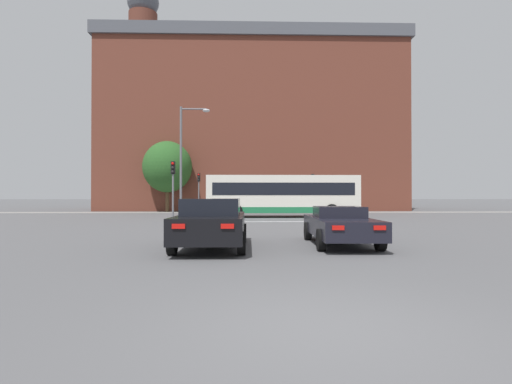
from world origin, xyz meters
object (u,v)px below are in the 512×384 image
traffic_light_far_right (313,186)px  street_lamp_junction (186,151)px  traffic_light_far_left (199,186)px  traffic_light_near_left (173,181)px  pedestrian_waiting (256,202)px  pedestrian_walking_west (354,203)px  bus_crossing_lead (282,195)px  car_saloon_left (212,223)px  car_roadster_right (340,225)px  pedestrian_walking_east (315,203)px

traffic_light_far_right → street_lamp_junction: street_lamp_junction is taller
traffic_light_far_left → street_lamp_junction: bearing=-87.8°
traffic_light_near_left → traffic_light_far_left: (0.11, 12.93, 0.01)m
pedestrian_waiting → pedestrian_walking_west: 9.71m
bus_crossing_lead → traffic_light_near_left: (-7.30, -4.60, 0.89)m
car_saloon_left → street_lamp_junction: (-2.98, 14.71, 3.82)m
traffic_light_near_left → street_lamp_junction: bearing=72.3°
car_roadster_right → traffic_light_far_right: size_ratio=1.29×
traffic_light_far_left → pedestrian_walking_east: (11.08, -0.14, -1.59)m
traffic_light_far_left → pedestrian_waiting: size_ratio=2.15×
car_saloon_left → car_roadster_right: bearing=10.0°
traffic_light_far_left → pedestrian_waiting: 5.75m
traffic_light_far_left → pedestrian_waiting: traffic_light_far_left is taller
traffic_light_near_left → traffic_light_far_right: traffic_light_near_left is taller
street_lamp_junction → pedestrian_walking_east: size_ratio=4.61×
traffic_light_far_right → car_roadster_right: bearing=-97.7°
pedestrian_waiting → pedestrian_walking_east: size_ratio=1.06×
pedestrian_walking_east → traffic_light_near_left: bearing=-127.5°
bus_crossing_lead → pedestrian_walking_west: bearing=140.1°
car_saloon_left → pedestrian_walking_east: size_ratio=2.90×
bus_crossing_lead → street_lamp_junction: (-6.76, -2.90, 2.93)m
traffic_light_far_right → pedestrian_waiting: (-5.37, 1.24, -1.47)m
pedestrian_waiting → pedestrian_walking_east: pedestrian_waiting is taller
traffic_light_near_left → pedestrian_walking_east: (11.19, 12.79, -1.59)m
traffic_light_near_left → traffic_light_far_right: bearing=48.9°
traffic_light_far_right → pedestrian_waiting: 5.70m
bus_crossing_lead → traffic_light_far_left: bearing=-139.2°
street_lamp_junction → pedestrian_walking_east: 15.80m
traffic_light_far_left → pedestrian_walking_west: size_ratio=2.34×
car_roadster_right → pedestrian_walking_west: size_ratio=2.96×
traffic_light_far_right → pedestrian_walking_west: size_ratio=2.29×
pedestrian_waiting → pedestrian_walking_west: size_ratio=1.09×
traffic_light_near_left → pedestrian_waiting: size_ratio=2.15×
street_lamp_junction → traffic_light_far_right: bearing=46.2°
traffic_light_near_left → pedestrian_walking_east: bearing=48.8°
car_saloon_left → traffic_light_near_left: size_ratio=1.27×
car_saloon_left → traffic_light_near_left: 13.60m
traffic_light_far_right → pedestrian_waiting: traffic_light_far_right is taller
traffic_light_near_left → bus_crossing_lead: bearing=32.2°
car_saloon_left → car_roadster_right: car_saloon_left is taller
street_lamp_junction → pedestrian_walking_west: street_lamp_junction is taller
car_saloon_left → pedestrian_walking_east: pedestrian_walking_east is taller
car_saloon_left → bus_crossing_lead: (3.78, 17.61, 0.89)m
traffic_light_near_left → traffic_light_far_right: (10.96, 12.58, -0.05)m
car_saloon_left → bus_crossing_lead: 18.03m
traffic_light_far_left → pedestrian_walking_west: 15.32m
traffic_light_near_left → pedestrian_walking_west: bearing=42.8°
bus_crossing_lead → traffic_light_near_left: bearing=-57.8°
traffic_light_near_left → pedestrian_walking_east: 17.07m
car_saloon_left → pedestrian_waiting: pedestrian_waiting is taller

